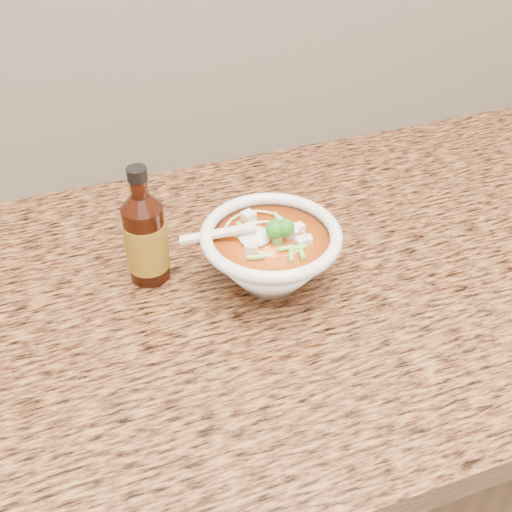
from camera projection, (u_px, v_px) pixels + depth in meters
name	position (u px, v px, depth m)	size (l,w,h in m)	color
cabinet	(242.00, 484.00, 1.13)	(4.00, 0.65, 0.86)	#352110
counter_slab	(238.00, 296.00, 0.85)	(4.00, 0.68, 0.04)	brown
soup_bowl	(271.00, 255.00, 0.81)	(0.20, 0.18, 0.10)	white
hot_sauce_bottle	(146.00, 238.00, 0.81)	(0.06, 0.06, 0.16)	#401508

